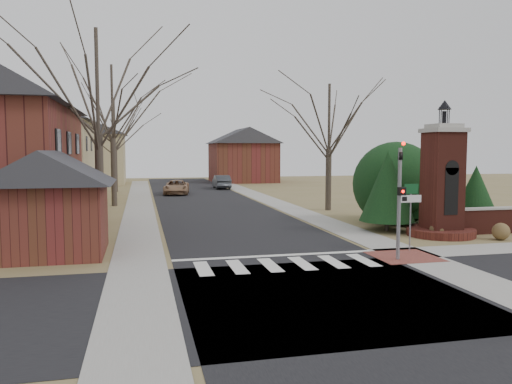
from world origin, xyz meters
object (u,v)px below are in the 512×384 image
object	(u,v)px
traffic_signal_pole	(400,191)
brick_gate_monument	(442,191)
distant_car	(222,182)
sign_post	(411,204)
pickup_truck	(177,187)

from	to	relation	value
traffic_signal_pole	brick_gate_monument	distance (m)	6.47
brick_gate_monument	distant_car	xyz separation A→B (m)	(-5.60, 31.90, -1.44)
distant_car	brick_gate_monument	bearing A→B (deg)	100.77
sign_post	brick_gate_monument	world-z (taller)	brick_gate_monument
brick_gate_monument	sign_post	bearing A→B (deg)	-138.58
pickup_truck	distant_car	distance (m)	7.92
pickup_truck	distant_car	world-z (taller)	distant_car
sign_post	brick_gate_monument	xyz separation A→B (m)	(3.41, 3.01, 0.22)
traffic_signal_pole	brick_gate_monument	xyz separation A→B (m)	(4.70, 4.42, -0.42)
brick_gate_monument	distant_car	distance (m)	32.42
traffic_signal_pole	sign_post	size ratio (longest dim) A/B	1.64
traffic_signal_pole	distant_car	bearing A→B (deg)	91.42
sign_post	brick_gate_monument	size ratio (longest dim) A/B	0.42
traffic_signal_pole	distant_car	size ratio (longest dim) A/B	1.02
distant_car	sign_post	bearing A→B (deg)	94.41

